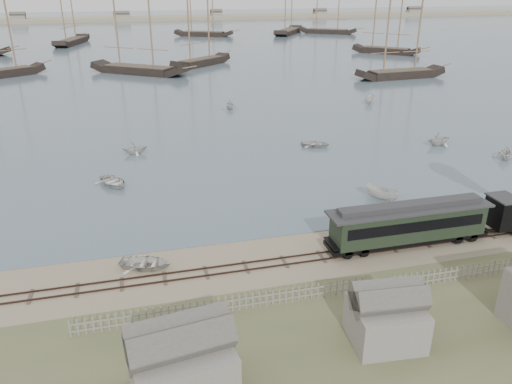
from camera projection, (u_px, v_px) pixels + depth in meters
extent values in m
plane|color=tan|center=(289.00, 248.00, 39.82)|extent=(600.00, 600.00, 0.00)
cube|color=#485C67|center=(151.00, 35.00, 191.14)|extent=(600.00, 336.00, 0.06)
cube|color=#32211B|center=(299.00, 263.00, 37.56)|extent=(120.00, 0.08, 0.12)
cube|color=#32211B|center=(295.00, 256.00, 38.45)|extent=(120.00, 0.08, 0.12)
cube|color=#44382B|center=(297.00, 260.00, 38.03)|extent=(120.00, 1.80, 0.06)
cube|color=tan|center=(142.00, 20.00, 262.36)|extent=(500.00, 20.00, 1.80)
cube|color=black|center=(502.00, 212.00, 41.41)|extent=(1.88, 2.29, 2.40)
cube|color=#2F2F32|center=(505.00, 198.00, 40.92)|extent=(2.09, 2.50, 0.13)
cube|color=black|center=(407.00, 238.00, 39.91)|extent=(13.43, 2.21, 0.34)
cube|color=black|center=(409.00, 223.00, 39.38)|extent=(12.47, 2.40, 2.40)
cube|color=black|center=(417.00, 227.00, 38.20)|extent=(11.51, 0.06, 0.86)
cube|color=black|center=(401.00, 214.00, 40.37)|extent=(11.51, 0.06, 0.86)
cube|color=#2F2F32|center=(411.00, 209.00, 38.89)|extent=(13.43, 2.59, 0.17)
cube|color=#2F2F32|center=(411.00, 205.00, 38.78)|extent=(11.99, 1.15, 0.43)
imported|color=beige|center=(146.00, 263.00, 36.94)|extent=(3.91, 4.56, 0.80)
imported|color=beige|center=(113.00, 182.00, 51.55)|extent=(4.98, 4.52, 0.85)
imported|color=beige|center=(135.00, 148.00, 60.85)|extent=(2.72, 3.10, 1.56)
imported|color=beige|center=(381.00, 193.00, 48.05)|extent=(3.66, 3.17, 1.37)
imported|color=beige|center=(315.00, 144.00, 63.58)|extent=(3.91, 4.38, 0.75)
imported|color=beige|center=(506.00, 152.00, 59.11)|extent=(3.98, 3.97, 1.59)
imported|color=beige|center=(369.00, 100.00, 85.97)|extent=(3.29, 2.97, 1.25)
imported|color=beige|center=(230.00, 104.00, 82.04)|extent=(3.05, 2.68, 1.53)
imported|color=beige|center=(439.00, 139.00, 63.95)|extent=(3.34, 3.74, 1.78)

